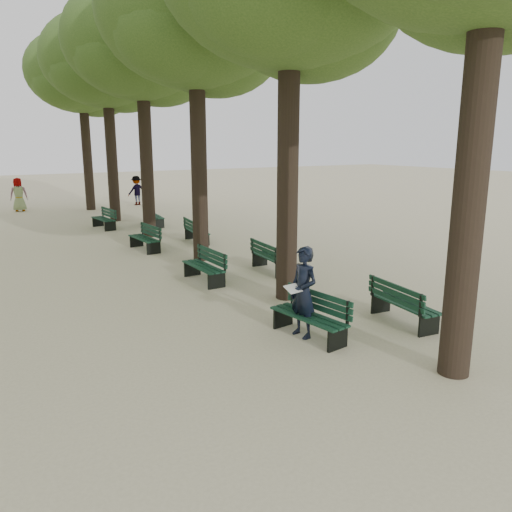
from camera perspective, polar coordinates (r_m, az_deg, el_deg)
ground at (r=9.69m, az=6.39°, el=-10.76°), size 120.00×120.00×0.00m
tree_central_2 at (r=16.95m, az=-6.96°, el=25.67°), size 6.00×6.00×9.95m
tree_central_3 at (r=21.49m, az=-13.03°, el=22.70°), size 6.00×6.00×9.95m
tree_central_4 at (r=26.20m, az=-16.81°, el=20.66°), size 6.00×6.00×9.95m
tree_central_5 at (r=31.00m, az=-19.37°, el=19.19°), size 6.00×6.00×9.95m
bench_left_0 at (r=10.23m, az=6.04°, el=-7.82°), size 0.79×1.86×0.92m
bench_left_1 at (r=14.20m, az=-5.99°, el=-1.88°), size 0.58×1.80×0.92m
bench_left_2 at (r=18.69m, az=-12.61°, el=1.45°), size 0.69×1.83×0.92m
bench_left_3 at (r=23.92m, az=-17.00°, el=3.66°), size 0.73×1.84×0.92m
bench_right_0 at (r=11.40m, az=16.52°, el=-6.08°), size 0.80×1.86×0.92m
bench_right_1 at (r=15.25m, az=1.75°, el=-0.78°), size 0.75×1.85×0.92m
bench_right_2 at (r=19.84m, az=-6.77°, el=2.33°), size 0.81×1.86×0.92m
bench_right_3 at (r=24.15m, az=-11.51°, el=4.04°), size 0.78×1.86×0.92m
man_with_map at (r=10.07m, az=5.43°, el=-4.15°), size 0.66×0.78×1.87m
pedestrian_b at (r=32.46m, az=-13.48°, el=7.29°), size 1.22×0.58×1.82m
pedestrian_d at (r=31.69m, az=-25.49°, el=6.36°), size 0.97×0.49×1.91m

